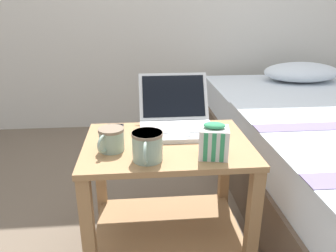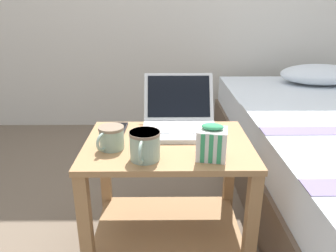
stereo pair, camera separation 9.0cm
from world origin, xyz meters
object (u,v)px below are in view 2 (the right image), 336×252
(snack_bag, at_px, (212,143))
(cell_phone, at_px, (118,129))
(mug_front_left, at_px, (111,137))
(mug_front_right, at_px, (145,144))
(laptop, at_px, (180,119))

(snack_bag, height_order, cell_phone, snack_bag)
(mug_front_left, distance_m, mug_front_right, 0.16)
(cell_phone, bearing_deg, laptop, 2.02)
(mug_front_left, distance_m, cell_phone, 0.19)
(laptop, bearing_deg, cell_phone, -177.98)
(cell_phone, bearing_deg, snack_bag, -37.31)
(snack_bag, xyz_separation_m, cell_phone, (-0.36, 0.27, -0.05))
(laptop, relative_size, mug_front_left, 2.73)
(mug_front_right, bearing_deg, mug_front_left, 145.14)
(laptop, xyz_separation_m, cell_phone, (-0.26, -0.01, -0.04))
(mug_front_left, relative_size, mug_front_right, 0.82)
(mug_front_left, bearing_deg, mug_front_right, -34.86)
(laptop, relative_size, cell_phone, 2.38)
(mug_front_right, bearing_deg, snack_bag, 1.38)
(mug_front_left, relative_size, snack_bag, 0.96)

